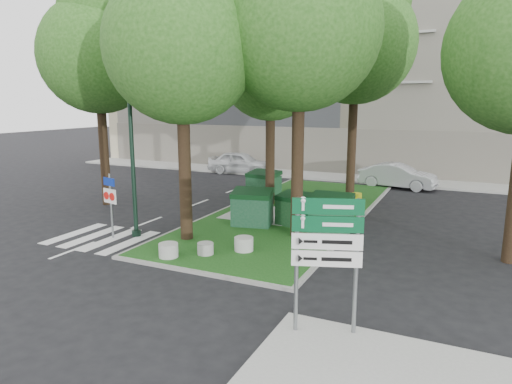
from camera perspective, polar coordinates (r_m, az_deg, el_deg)
The scene contains 24 objects.
ground at distance 14.18m, azimuth -9.12°, elevation -9.64°, with size 120.00×120.00×0.00m, color black.
median_island at distance 20.78m, azimuth 4.45°, elevation -2.57°, with size 6.00×16.00×0.12m, color #154313.
median_kerb at distance 20.79m, azimuth 4.45°, elevation -2.60°, with size 6.30×16.30×0.10m, color gray.
building_sidewalk at distance 30.77m, azimuth 10.47°, elevation 1.82°, with size 42.00×3.00×0.12m, color #999993.
zebra_crossing at distance 17.51m, azimuth -16.62°, elevation -5.87°, with size 5.00×3.00×0.01m, color silver.
apartment_building at distance 37.79m, azimuth 13.91°, elevation 15.49°, with size 41.00×12.00×16.00m, color #C2B491.
tree_median_near_left at distance 16.33m, azimuth -9.02°, elevation 19.21°, with size 5.20×5.20×10.53m.
tree_median_near_right at distance 16.67m, azimuth 5.92°, elevation 21.45°, with size 5.60×5.60×11.46m.
tree_median_mid at distance 21.77m, azimuth 2.14°, elevation 16.43°, with size 4.80×4.80×9.99m.
tree_median_far at distance 23.79m, azimuth 12.70°, elevation 18.98°, with size 5.80×5.80×11.93m.
tree_street_left at distance 23.43m, azimuth -18.99°, elevation 17.13°, with size 5.40×5.40×11.00m.
dumpster_a at distance 23.17m, azimuth 0.97°, elevation 0.84°, with size 1.73×1.34×1.47m.
dumpster_b at distance 18.32m, azimuth -0.47°, elevation -1.96°, with size 1.79×1.42×1.48m.
dumpster_c at distance 18.35m, azimuth 4.97°, elevation -2.21°, with size 1.65×1.35×1.33m.
dumpster_d at distance 17.63m, azimuth 9.36°, elevation -2.65°, with size 1.61×1.14×1.47m.
bollard_left at distance 14.98m, azimuth -10.89°, elevation -7.15°, with size 0.62×0.62×0.45m, color #A6A7A1.
bollard_right at distance 15.33m, azimuth -1.53°, elevation -6.50°, with size 0.64×0.64×0.45m, color #A9AAA5.
bollard_mid at distance 15.08m, azimuth -6.34°, elevation -7.03°, with size 0.53×0.53×0.38m, color gray.
litter_bin at distance 21.33m, azimuth 12.44°, elevation -1.18°, with size 0.45×0.45×0.80m, color yellow.
street_lamp at distance 17.30m, azimuth -15.35°, elevation 7.22°, with size 0.50×0.50×6.24m.
traffic_sign_pole at distance 17.61m, azimuth -17.72°, elevation -0.61°, with size 0.72×0.21×2.43m.
directional_sign at distance 9.72m, azimuth 8.85°, elevation -6.49°, with size 1.41×0.53×2.96m.
car_white at distance 32.23m, azimuth -1.96°, elevation 3.71°, with size 1.83×4.56×1.55m, color silver.
car_silver at distance 27.99m, azimuth 17.28°, elevation 1.94°, with size 1.53×4.39×1.45m, color #AFB2B7.
Camera 1 is at (7.52, -10.92, 5.04)m, focal length 32.00 mm.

